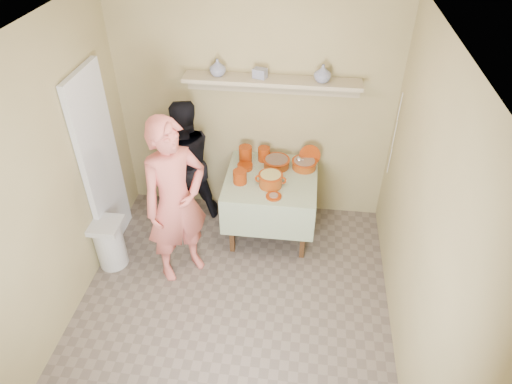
# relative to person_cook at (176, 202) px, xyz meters

# --- Properties ---
(ground) EXTENTS (3.50, 3.50, 0.00)m
(ground) POSITION_rel_person_cook_xyz_m (0.59, -0.58, -0.89)
(ground) COLOR #695B52
(ground) RESTS_ON ground
(tile_panel) EXTENTS (0.06, 0.70, 2.00)m
(tile_panel) POSITION_rel_person_cook_xyz_m (-0.87, 0.37, 0.11)
(tile_panel) COLOR silver
(tile_panel) RESTS_ON ground
(plate_stack_a) EXTENTS (0.15, 0.15, 0.19)m
(plate_stack_a) POSITION_rel_person_cook_xyz_m (0.53, 0.96, -0.03)
(plate_stack_a) COLOR #7D2000
(plate_stack_a) RESTS_ON serving_table
(plate_stack_b) EXTENTS (0.13, 0.13, 0.16)m
(plate_stack_b) POSITION_rel_person_cook_xyz_m (0.73, 1.02, -0.05)
(plate_stack_b) COLOR #7D2000
(plate_stack_b) RESTS_ON serving_table
(bowl_stack) EXTENTS (0.14, 0.14, 0.14)m
(bowl_stack) POSITION_rel_person_cook_xyz_m (0.53, 0.56, -0.05)
(bowl_stack) COLOR #7D2000
(bowl_stack) RESTS_ON serving_table
(empty_bowl) EXTENTS (0.17, 0.17, 0.05)m
(empty_bowl) POSITION_rel_person_cook_xyz_m (0.54, 0.83, -0.10)
(empty_bowl) COLOR #7D2000
(empty_bowl) RESTS_ON serving_table
(propped_lid) EXTENTS (0.24, 0.12, 0.23)m
(propped_lid) POSITION_rel_person_cook_xyz_m (1.23, 0.99, -0.01)
(propped_lid) COLOR #7D2000
(propped_lid) RESTS_ON serving_table
(vase_right) EXTENTS (0.22, 0.22, 0.18)m
(vase_right) POSITION_rel_person_cook_xyz_m (1.29, 1.03, 0.92)
(vase_right) COLOR navy
(vase_right) RESTS_ON wall_shelf
(vase_left) EXTENTS (0.21, 0.21, 0.17)m
(vase_left) POSITION_rel_person_cook_xyz_m (0.25, 1.06, 0.92)
(vase_left) COLOR navy
(vase_left) RESTS_ON wall_shelf
(ceramic_box) EXTENTS (0.16, 0.13, 0.09)m
(ceramic_box) POSITION_rel_person_cook_xyz_m (0.68, 1.05, 0.88)
(ceramic_box) COLOR navy
(ceramic_box) RESTS_ON wall_shelf
(person_cook) EXTENTS (0.76, 0.75, 1.77)m
(person_cook) POSITION_rel_person_cook_xyz_m (0.00, 0.00, 0.00)
(person_cook) COLOR #CF6159
(person_cook) RESTS_ON ground
(person_helper) EXTENTS (0.92, 0.87, 1.50)m
(person_helper) POSITION_rel_person_cook_xyz_m (-0.15, 0.86, -0.14)
(person_helper) COLOR black
(person_helper) RESTS_ON ground
(room_shell) EXTENTS (3.04, 3.54, 2.62)m
(room_shell) POSITION_rel_person_cook_xyz_m (0.59, -0.58, 0.72)
(room_shell) COLOR tan
(room_shell) RESTS_ON ground
(serving_table) EXTENTS (0.97, 0.97, 0.76)m
(serving_table) POSITION_rel_person_cook_xyz_m (0.84, 0.70, -0.25)
(serving_table) COLOR #4C2D16
(serving_table) RESTS_ON ground
(cazuela_meat_a) EXTENTS (0.30, 0.30, 0.10)m
(cazuela_meat_a) POSITION_rel_person_cook_xyz_m (0.88, 0.91, -0.07)
(cazuela_meat_a) COLOR maroon
(cazuela_meat_a) RESTS_ON serving_table
(cazuela_meat_b) EXTENTS (0.28, 0.28, 0.10)m
(cazuela_meat_b) POSITION_rel_person_cook_xyz_m (1.18, 0.92, -0.07)
(cazuela_meat_b) COLOR maroon
(cazuela_meat_b) RESTS_ON serving_table
(ladle) EXTENTS (0.08, 0.26, 0.19)m
(ladle) POSITION_rel_person_cook_xyz_m (1.13, 0.90, -0.02)
(ladle) COLOR silver
(ladle) RESTS_ON cazuela_meat_b
(cazuela_rice) EXTENTS (0.33, 0.25, 0.14)m
(cazuela_rice) POSITION_rel_person_cook_xyz_m (0.85, 0.55, -0.04)
(cazuela_rice) COLOR maroon
(cazuela_rice) RESTS_ON serving_table
(front_plate) EXTENTS (0.16, 0.16, 0.03)m
(front_plate) POSITION_rel_person_cook_xyz_m (0.90, 0.36, -0.11)
(front_plate) COLOR #7D2000
(front_plate) RESTS_ON serving_table
(wall_shelf) EXTENTS (1.80, 0.25, 0.21)m
(wall_shelf) POSITION_rel_person_cook_xyz_m (0.79, 1.07, 0.79)
(wall_shelf) COLOR tan
(wall_shelf) RESTS_ON room_shell
(trash_bin) EXTENTS (0.32, 0.32, 0.56)m
(trash_bin) POSITION_rel_person_cook_xyz_m (-0.77, -0.02, -0.60)
(trash_bin) COLOR silver
(trash_bin) RESTS_ON ground
(electrical_cord) EXTENTS (0.01, 0.05, 0.90)m
(electrical_cord) POSITION_rel_person_cook_xyz_m (2.06, 0.90, 0.36)
(electrical_cord) COLOR silver
(electrical_cord) RESTS_ON wall_shelf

